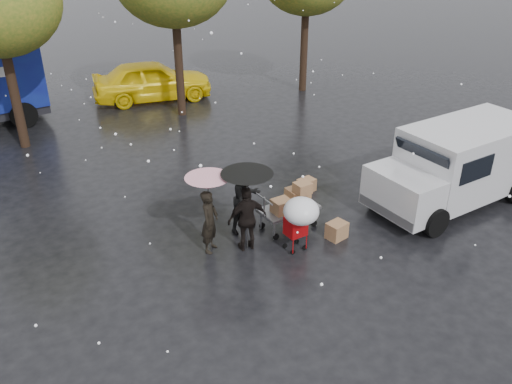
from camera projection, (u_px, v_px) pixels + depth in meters
ground at (270, 253)px, 13.02m from camera, size 90.00×90.00×0.00m
person_pink at (210, 221)px, 12.76m from camera, size 0.69×0.67×1.60m
person_middle at (247, 199)px, 13.54m from camera, size 1.00×0.85×1.80m
person_black at (247, 219)px, 12.81m from camera, size 1.03×0.58×1.67m
umbrella_pink at (208, 183)px, 12.29m from camera, size 1.05×1.05×1.97m
umbrella_black at (247, 179)px, 12.32m from camera, size 1.21×1.21×2.03m
vendor_cart at (292, 202)px, 13.76m from camera, size 1.52×0.80×1.27m
shopping_cart at (300, 214)px, 12.56m from camera, size 0.84×0.84×1.46m
white_van at (458, 164)px, 14.76m from camera, size 4.91×2.18×2.20m
box_ground_near at (337, 230)px, 13.51m from camera, size 0.53×0.45×0.43m
box_ground_far at (306, 185)px, 15.77m from camera, size 0.51×0.42×0.37m
yellow_taxi at (152, 80)px, 22.90m from camera, size 5.27×3.13×1.68m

